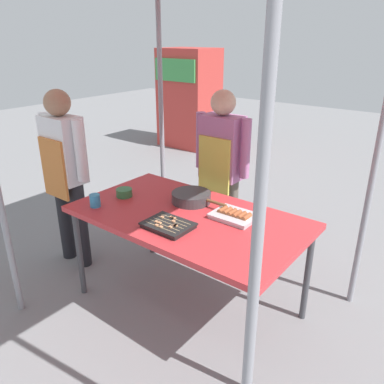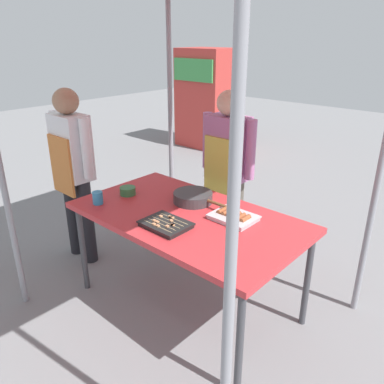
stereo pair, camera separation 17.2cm
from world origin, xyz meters
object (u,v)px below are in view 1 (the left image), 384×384
stall_table (188,221)px  condiment_bowl (124,193)px  tray_meat_skewers (168,225)px  tray_grilled_sausages (234,215)px  neighbor_stall_right (189,98)px  vendor_woman (221,164)px  customer_nearby (65,167)px  cooking_wok (191,197)px  drink_cup_near_edge (95,201)px

stall_table → condiment_bowl: size_ratio=13.25×
stall_table → tray_meat_skewers: tray_meat_skewers is taller
tray_grilled_sausages → neighbor_stall_right: size_ratio=0.17×
tray_grilled_sausages → tray_meat_skewers: tray_grilled_sausages is taller
tray_grilled_sausages → tray_meat_skewers: (-0.26, -0.37, -0.00)m
stall_table → tray_meat_skewers: bearing=-84.1°
tray_meat_skewers → tray_grilled_sausages: bearing=55.0°
tray_grilled_sausages → vendor_woman: size_ratio=0.20×
tray_meat_skewers → customer_nearby: size_ratio=0.20×
neighbor_stall_right → cooking_wok: bearing=-51.4°
stall_table → tray_grilled_sausages: size_ratio=5.48×
tray_meat_skewers → drink_cup_near_edge: size_ratio=3.31×
neighbor_stall_right → drink_cup_near_edge: bearing=-60.2°
tray_meat_skewers → drink_cup_near_edge: (-0.62, -0.08, 0.03)m
stall_table → customer_nearby: (-1.17, -0.14, 0.19)m
stall_table → tray_meat_skewers: size_ratio=5.25×
tray_meat_skewers → vendor_woman: 1.00m
cooking_wok → condiment_bowl: bearing=-153.6°
stall_table → condiment_bowl: 0.59m
condiment_bowl → drink_cup_near_edge: size_ratio=1.31×
stall_table → cooking_wok: 0.24m
vendor_woman → customer_nearby: 1.29m
cooking_wok → drink_cup_near_edge: size_ratio=4.85×
cooking_wok → drink_cup_near_edge: (-0.49, -0.49, 0.01)m
neighbor_stall_right → condiment_bowl: bearing=-58.2°
condiment_bowl → vendor_woman: size_ratio=0.08×
stall_table → tray_grilled_sausages: tray_grilled_sausages is taller
stall_table → tray_meat_skewers: (0.02, -0.23, 0.07)m
cooking_wok → stall_table: bearing=-59.2°
cooking_wok → neighbor_stall_right: neighbor_stall_right is taller
drink_cup_near_edge → neighbor_stall_right: size_ratio=0.05×
tray_meat_skewers → condiment_bowl: bearing=163.3°
cooking_wok → vendor_woman: bearing=101.6°
tray_meat_skewers → drink_cup_near_edge: 0.63m
tray_grilled_sausages → drink_cup_near_edge: bearing=-153.2°
stall_table → tray_grilled_sausages: (0.28, 0.15, 0.07)m
cooking_wok → condiment_bowl: cooking_wok is taller
stall_table → vendor_woman: vendor_woman is taller
tray_meat_skewers → condiment_bowl: (-0.60, 0.18, 0.01)m
tray_meat_skewers → cooking_wok: (-0.13, 0.41, 0.02)m
vendor_woman → customer_nearby: size_ratio=0.99×
cooking_wok → customer_nearby: 1.11m
cooking_wok → vendor_woman: (-0.11, 0.55, 0.08)m
stall_table → cooking_wok: size_ratio=3.58×
cooking_wok → vendor_woman: 0.57m
tray_grilled_sausages → vendor_woman: (-0.51, 0.59, 0.10)m
condiment_bowl → drink_cup_near_edge: 0.26m
cooking_wok → customer_nearby: (-1.06, -0.32, 0.10)m
customer_nearby → neighbor_stall_right: neighbor_stall_right is taller
tray_meat_skewers → condiment_bowl: size_ratio=2.52×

